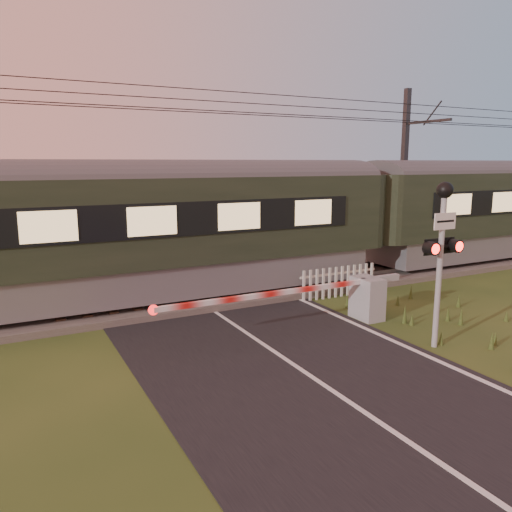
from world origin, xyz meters
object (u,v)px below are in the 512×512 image
train (364,216)px  boom_gate (358,297)px  picket_fence (339,282)px  crossing_signal (442,235)px  catenary_mast (405,172)px

train → boom_gate: (-3.40, -4.00, -1.56)m
train → boom_gate: bearing=-130.4°
boom_gate → picket_fence: size_ratio=2.46×
boom_gate → crossing_signal: crossing_signal is taller
crossing_signal → catenary_mast: catenary_mast is taller
picket_fence → catenary_mast: catenary_mast is taller
boom_gate → crossing_signal: bearing=-81.9°
train → catenary_mast: 4.79m
picket_fence → catenary_mast: (6.40, 4.12, 3.19)m
boom_gate → catenary_mast: catenary_mast is taller
crossing_signal → boom_gate: bearing=98.1°
crossing_signal → catenary_mast: 11.13m
catenary_mast → train: bearing=-150.7°
picket_fence → crossing_signal: bearing=-98.3°
train → picket_fence: (-2.43, -1.89, -1.71)m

